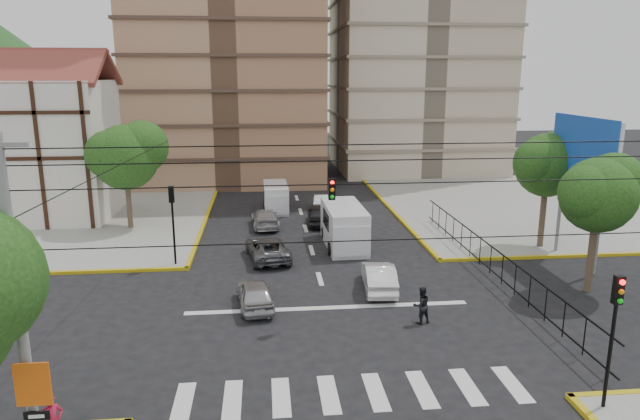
{
  "coord_description": "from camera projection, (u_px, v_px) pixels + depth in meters",
  "views": [
    {
      "loc": [
        -2.81,
        -23.01,
        10.48
      ],
      "look_at": [
        -0.11,
        3.81,
        4.0
      ],
      "focal_mm": 32.0,
      "sensor_mm": 36.0,
      "label": 1
    }
  ],
  "objects": [
    {
      "name": "tree_tudor",
      "position": [
        127.0,
        154.0,
        38.09
      ],
      "size": [
        5.39,
        4.4,
        7.43
      ],
      "color": "#473828",
      "rests_on": "ground"
    },
    {
      "name": "van_left_lane",
      "position": [
        276.0,
        198.0,
        44.28
      ],
      "size": [
        1.97,
        4.65,
        2.08
      ],
      "rotation": [
        0.0,
        0.0,
        0.02
      ],
      "color": "silver",
      "rests_on": "ground"
    },
    {
      "name": "crosswalk_stripes",
      "position": [
        352.0,
        393.0,
        19.17
      ],
      "size": [
        12.0,
        2.4,
        0.01
      ],
      "primitive_type": "cube",
      "color": "silver",
      "rests_on": "ground"
    },
    {
      "name": "traffic_light_se",
      "position": [
        614.0,
        320.0,
        17.46
      ],
      "size": [
        0.28,
        0.22,
        4.4
      ],
      "color": "black",
      "rests_on": "ground"
    },
    {
      "name": "car_darkgrey_mid_right",
      "position": [
        320.0,
        214.0,
        40.48
      ],
      "size": [
        2.1,
        4.34,
        1.43
      ],
      "primitive_type": "imported",
      "rotation": [
        0.0,
        0.0,
        3.04
      ],
      "color": "black",
      "rests_on": "ground"
    },
    {
      "name": "traffic_light_nw",
      "position": [
        172.0,
        212.0,
        31.04
      ],
      "size": [
        0.28,
        0.22,
        4.4
      ],
      "color": "black",
      "rests_on": "ground"
    },
    {
      "name": "car_white_rear_right",
      "position": [
        323.0,
        202.0,
        44.89
      ],
      "size": [
        1.81,
        3.89,
        1.24
      ],
      "primitive_type": "imported",
      "rotation": [
        0.0,
        0.0,
        3.0
      ],
      "color": "silver",
      "rests_on": "ground"
    },
    {
      "name": "van_right_lane",
      "position": [
        345.0,
        228.0,
        34.94
      ],
      "size": [
        2.37,
        5.73,
        2.56
      ],
      "rotation": [
        0.0,
        0.0,
        0.02
      ],
      "color": "silver",
      "rests_on": "ground"
    },
    {
      "name": "ground",
      "position": [
        331.0,
        319.0,
        24.98
      ],
      "size": [
        160.0,
        160.0,
        0.0
      ],
      "primitive_type": "plane",
      "color": "black",
      "rests_on": "ground"
    },
    {
      "name": "tudor_building",
      "position": [
        38.0,
        147.0,
        41.25
      ],
      "size": [
        10.8,
        8.05,
        12.23
      ],
      "color": "silver",
      "rests_on": "ground"
    },
    {
      "name": "utility_pole_sw",
      "position": [
        19.0,
        307.0,
        14.28
      ],
      "size": [
        1.4,
        0.28,
        9.0
      ],
      "color": "slate",
      "rests_on": "ground"
    },
    {
      "name": "sidewalk_ne",
      "position": [
        546.0,
        205.0,
        46.25
      ],
      "size": [
        26.0,
        26.0,
        0.15
      ],
      "primitive_type": "cube",
      "color": "gray",
      "rests_on": "ground"
    },
    {
      "name": "car_grey_mid_left",
      "position": [
        268.0,
        248.0,
        32.87
      ],
      "size": [
        2.83,
        4.93,
        1.3
      ],
      "primitive_type": "imported",
      "rotation": [
        0.0,
        0.0,
        3.29
      ],
      "color": "#5C5E64",
      "rests_on": "ground"
    },
    {
      "name": "park_fence",
      "position": [
        489.0,
        276.0,
        30.21
      ],
      "size": [
        0.1,
        22.5,
        1.66
      ],
      "primitive_type": null,
      "color": "black",
      "rests_on": "ground"
    },
    {
      "name": "traffic_light_hanging",
      "position": [
        338.0,
        197.0,
        21.63
      ],
      "size": [
        18.0,
        9.12,
        0.92
      ],
      "color": "black",
      "rests_on": "ground"
    },
    {
      "name": "pedestrian_crosswalk",
      "position": [
        421.0,
        305.0,
        24.38
      ],
      "size": [
        0.93,
        0.81,
        1.63
      ],
      "primitive_type": "imported",
      "rotation": [
        0.0,
        0.0,
        3.41
      ],
      "color": "black",
      "rests_on": "ground"
    },
    {
      "name": "tree_park_a",
      "position": [
        600.0,
        192.0,
        27.03
      ],
      "size": [
        4.41,
        3.6,
        6.83
      ],
      "color": "#473828",
      "rests_on": "ground"
    },
    {
      "name": "sidewalk_nw",
      "position": [
        33.0,
        217.0,
        42.37
      ],
      "size": [
        26.0,
        26.0,
        0.15
      ],
      "primitive_type": "cube",
      "color": "gray",
      "rests_on": "ground"
    },
    {
      "name": "car_silver_front_left",
      "position": [
        255.0,
        294.0,
        26.09
      ],
      "size": [
        1.97,
        3.93,
        1.28
      ],
      "primitive_type": "imported",
      "rotation": [
        0.0,
        0.0,
        3.27
      ],
      "color": "#ADADB2",
      "rests_on": "ground"
    },
    {
      "name": "car_white_front_right",
      "position": [
        379.0,
        277.0,
        28.17
      ],
      "size": [
        1.82,
        4.27,
        1.37
      ],
      "primitive_type": "imported",
      "rotation": [
        0.0,
        0.0,
        3.05
      ],
      "color": "white",
      "rests_on": "ground"
    },
    {
      "name": "car_silver_rear_left",
      "position": [
        265.0,
        218.0,
        39.76
      ],
      "size": [
        2.06,
        4.45,
        1.26
      ],
      "primitive_type": "imported",
      "rotation": [
        0.0,
        0.0,
        3.21
      ],
      "color": "#B0B0B4",
      "rests_on": "ground"
    },
    {
      "name": "district_sign",
      "position": [
        34.0,
        395.0,
        14.61
      ],
      "size": [
        0.9,
        0.12,
        3.2
      ],
      "color": "slate",
      "rests_on": "ground"
    },
    {
      "name": "stop_line",
      "position": [
        328.0,
        308.0,
        26.14
      ],
      "size": [
        13.0,
        0.4,
        0.01
      ],
      "primitive_type": "cube",
      "color": "silver",
      "rests_on": "ground"
    },
    {
      "name": "billboard",
      "position": [
        584.0,
        158.0,
        30.79
      ],
      "size": [
        0.36,
        6.2,
        8.1
      ],
      "color": "slate",
      "rests_on": "ground"
    },
    {
      "name": "tree_park_c",
      "position": [
        549.0,
        162.0,
        33.82
      ],
      "size": [
        4.65,
        3.8,
        7.25
      ],
      "color": "#473828",
      "rests_on": "ground"
    }
  ]
}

